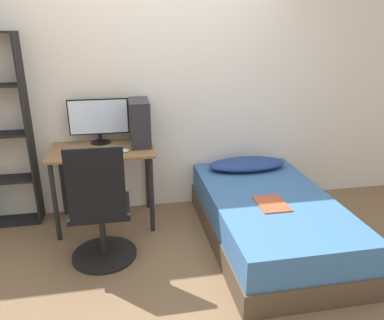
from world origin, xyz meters
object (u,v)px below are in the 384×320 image
at_px(office_chair, 101,218).
at_px(pc_tower, 140,122).
at_px(bed, 269,219).
at_px(monitor, 99,119).
at_px(keyboard, 97,152).

height_order(office_chair, pc_tower, pc_tower).
bearing_deg(bed, pc_tower, 146.73).
xyz_separation_m(monitor, keyboard, (-0.02, -0.32, -0.23)).
relative_size(office_chair, bed, 0.56).
height_order(office_chair, monitor, monitor).
bearing_deg(monitor, bed, -29.22).
distance_m(office_chair, pc_tower, 1.03).
height_order(bed, keyboard, keyboard).
distance_m(office_chair, monitor, 1.06).
bearing_deg(pc_tower, office_chair, -116.73).
bearing_deg(monitor, office_chair, -89.80).
bearing_deg(pc_tower, keyboard, -152.77).
distance_m(bed, monitor, 1.85).
height_order(keyboard, pc_tower, pc_tower).
distance_m(monitor, pc_tower, 0.40).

